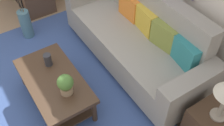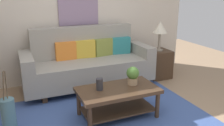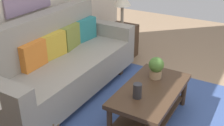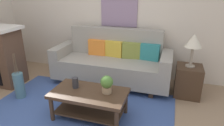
{
  "view_description": "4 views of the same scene",
  "coord_description": "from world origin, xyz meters",
  "px_view_note": "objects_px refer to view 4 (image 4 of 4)",
  "views": [
    {
      "loc": [
        2.27,
        -0.1,
        2.83
      ],
      "look_at": [
        0.45,
        1.09,
        0.52
      ],
      "focal_mm": 43.21,
      "sensor_mm": 36.0,
      "label": 1
    },
    {
      "loc": [
        -1.04,
        -2.33,
        1.74
      ],
      "look_at": [
        0.39,
        1.0,
        0.61
      ],
      "focal_mm": 38.45,
      "sensor_mm": 36.0,
      "label": 2
    },
    {
      "loc": [
        -2.27,
        -0.53,
        2.04
      ],
      "look_at": [
        0.42,
        1.04,
        0.51
      ],
      "focal_mm": 44.26,
      "sensor_mm": 36.0,
      "label": 3
    },
    {
      "loc": [
        1.31,
        -1.91,
        1.85
      ],
      "look_at": [
        0.35,
        1.12,
        0.63
      ],
      "focal_mm": 31.94,
      "sensor_mm": 36.0,
      "label": 4
    }
  ],
  "objects_px": {
    "couch": "(112,62)",
    "framed_painting": "(119,10)",
    "throw_pillow_mustard": "(114,49)",
    "floor_vase": "(19,86)",
    "side_table": "(188,81)",
    "coffee_table": "(89,99)",
    "throw_pillow_olive": "(131,50)",
    "tabletop_vase": "(75,83)",
    "table_lamp": "(194,42)",
    "throw_pillow_teal": "(150,52)",
    "throw_pillow_orange": "(97,47)",
    "potted_plant_tabletop": "(107,84)"
  },
  "relations": [
    {
      "from": "couch",
      "to": "framed_painting",
      "type": "relative_size",
      "value": 3.02
    },
    {
      "from": "throw_pillow_mustard",
      "to": "floor_vase",
      "type": "relative_size",
      "value": 0.77
    },
    {
      "from": "side_table",
      "to": "framed_painting",
      "type": "bearing_deg",
      "value": 158.53
    },
    {
      "from": "coffee_table",
      "to": "framed_painting",
      "type": "bearing_deg",
      "value": 91.25
    },
    {
      "from": "throw_pillow_olive",
      "to": "floor_vase",
      "type": "xyz_separation_m",
      "value": [
        -1.72,
        -1.21,
        -0.45
      ]
    },
    {
      "from": "tabletop_vase",
      "to": "framed_painting",
      "type": "height_order",
      "value": "framed_painting"
    },
    {
      "from": "tabletop_vase",
      "to": "throw_pillow_olive",
      "type": "bearing_deg",
      "value": 66.44
    },
    {
      "from": "framed_painting",
      "to": "table_lamp",
      "type": "bearing_deg",
      "value": -21.47
    },
    {
      "from": "framed_painting",
      "to": "tabletop_vase",
      "type": "bearing_deg",
      "value": -97.2
    },
    {
      "from": "throw_pillow_teal",
      "to": "side_table",
      "type": "xyz_separation_m",
      "value": [
        0.73,
        -0.23,
        -0.4
      ]
    },
    {
      "from": "throw_pillow_orange",
      "to": "tabletop_vase",
      "type": "bearing_deg",
      "value": -83.31
    },
    {
      "from": "coffee_table",
      "to": "potted_plant_tabletop",
      "type": "xyz_separation_m",
      "value": [
        0.25,
        0.05,
        0.26
      ]
    },
    {
      "from": "throw_pillow_mustard",
      "to": "framed_painting",
      "type": "xyz_separation_m",
      "value": [
        0.0,
        0.34,
        0.72
      ]
    },
    {
      "from": "throw_pillow_mustard",
      "to": "potted_plant_tabletop",
      "type": "height_order",
      "value": "throw_pillow_mustard"
    },
    {
      "from": "framed_painting",
      "to": "potted_plant_tabletop",
      "type": "bearing_deg",
      "value": -79.97
    },
    {
      "from": "couch",
      "to": "throw_pillow_mustard",
      "type": "distance_m",
      "value": 0.28
    },
    {
      "from": "couch",
      "to": "potted_plant_tabletop",
      "type": "xyz_separation_m",
      "value": [
        0.29,
        -1.18,
        0.14
      ]
    },
    {
      "from": "throw_pillow_mustard",
      "to": "couch",
      "type": "bearing_deg",
      "value": -90.0
    },
    {
      "from": "potted_plant_tabletop",
      "to": "framed_painting",
      "type": "distance_m",
      "value": 1.87
    },
    {
      "from": "side_table",
      "to": "throw_pillow_orange",
      "type": "bearing_deg",
      "value": 172.8
    },
    {
      "from": "tabletop_vase",
      "to": "floor_vase",
      "type": "xyz_separation_m",
      "value": [
        -1.16,
        0.09,
        -0.28
      ]
    },
    {
      "from": "potted_plant_tabletop",
      "to": "side_table",
      "type": "bearing_deg",
      "value": 42.97
    },
    {
      "from": "potted_plant_tabletop",
      "to": "framed_painting",
      "type": "height_order",
      "value": "framed_painting"
    },
    {
      "from": "potted_plant_tabletop",
      "to": "table_lamp",
      "type": "xyz_separation_m",
      "value": [
        1.16,
        1.08,
        0.42
      ]
    },
    {
      "from": "coffee_table",
      "to": "floor_vase",
      "type": "xyz_separation_m",
      "value": [
        -1.4,
        0.15,
        -0.08
      ]
    },
    {
      "from": "tabletop_vase",
      "to": "potted_plant_tabletop",
      "type": "distance_m",
      "value": 0.5
    },
    {
      "from": "side_table",
      "to": "throw_pillow_teal",
      "type": "bearing_deg",
      "value": 162.56
    },
    {
      "from": "framed_painting",
      "to": "throw_pillow_teal",
      "type": "bearing_deg",
      "value": -25.33
    },
    {
      "from": "throw_pillow_teal",
      "to": "table_lamp",
      "type": "height_order",
      "value": "table_lamp"
    },
    {
      "from": "side_table",
      "to": "framed_painting",
      "type": "distance_m",
      "value": 1.92
    },
    {
      "from": "throw_pillow_olive",
      "to": "couch",
      "type": "bearing_deg",
      "value": -160.83
    },
    {
      "from": "floor_vase",
      "to": "coffee_table",
      "type": "bearing_deg",
      "value": -6.13
    },
    {
      "from": "throw_pillow_orange",
      "to": "side_table",
      "type": "bearing_deg",
      "value": -7.2
    },
    {
      "from": "coffee_table",
      "to": "framed_painting",
      "type": "distance_m",
      "value": 2.02
    },
    {
      "from": "throw_pillow_teal",
      "to": "coffee_table",
      "type": "bearing_deg",
      "value": -116.71
    },
    {
      "from": "throw_pillow_mustard",
      "to": "throw_pillow_olive",
      "type": "relative_size",
      "value": 1.0
    },
    {
      "from": "throw_pillow_orange",
      "to": "floor_vase",
      "type": "bearing_deg",
      "value": -129.73
    },
    {
      "from": "throw_pillow_mustard",
      "to": "throw_pillow_teal",
      "type": "relative_size",
      "value": 1.0
    },
    {
      "from": "throw_pillow_olive",
      "to": "table_lamp",
      "type": "relative_size",
      "value": 0.63
    },
    {
      "from": "tabletop_vase",
      "to": "table_lamp",
      "type": "height_order",
      "value": "table_lamp"
    },
    {
      "from": "side_table",
      "to": "table_lamp",
      "type": "xyz_separation_m",
      "value": [
        0.0,
        0.0,
        0.71
      ]
    },
    {
      "from": "coffee_table",
      "to": "couch",
      "type": "bearing_deg",
      "value": 91.72
    },
    {
      "from": "throw_pillow_olive",
      "to": "tabletop_vase",
      "type": "xyz_separation_m",
      "value": [
        -0.57,
        -1.3,
        -0.17
      ]
    },
    {
      "from": "coffee_table",
      "to": "potted_plant_tabletop",
      "type": "height_order",
      "value": "potted_plant_tabletop"
    },
    {
      "from": "coffee_table",
      "to": "table_lamp",
      "type": "height_order",
      "value": "table_lamp"
    },
    {
      "from": "throw_pillow_olive",
      "to": "floor_vase",
      "type": "distance_m",
      "value": 2.15
    },
    {
      "from": "couch",
      "to": "table_lamp",
      "type": "height_order",
      "value": "table_lamp"
    },
    {
      "from": "coffee_table",
      "to": "side_table",
      "type": "relative_size",
      "value": 1.96
    },
    {
      "from": "throw_pillow_olive",
      "to": "potted_plant_tabletop",
      "type": "distance_m",
      "value": 1.31
    },
    {
      "from": "coffee_table",
      "to": "framed_painting",
      "type": "xyz_separation_m",
      "value": [
        -0.04,
        1.7,
        1.09
      ]
    }
  ]
}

